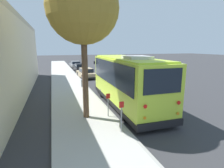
# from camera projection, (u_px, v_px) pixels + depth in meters

# --- Properties ---
(ground_plane) EXTENTS (160.00, 160.00, 0.00)m
(ground_plane) POSITION_uv_depth(u_px,v_px,m) (125.00, 101.00, 13.13)
(ground_plane) COLOR #333335
(sidewalk_slab) EXTENTS (80.00, 3.35, 0.15)m
(sidewalk_slab) POSITION_uv_depth(u_px,v_px,m) (77.00, 105.00, 12.00)
(sidewalk_slab) COLOR #B2AFA8
(sidewalk_slab) RESTS_ON ground
(curb_strip) EXTENTS (80.00, 0.14, 0.15)m
(curb_strip) POSITION_uv_depth(u_px,v_px,m) (102.00, 103.00, 12.55)
(curb_strip) COLOR #9D9A94
(curb_strip) RESTS_ON ground
(shuttle_bus) EXTENTS (8.75, 2.68, 3.49)m
(shuttle_bus) POSITION_uv_depth(u_px,v_px,m) (127.00, 79.00, 11.87)
(shuttle_bus) COLOR #BCDB38
(shuttle_bus) RESTS_ON ground
(parked_sedan_tan) EXTENTS (4.52, 1.98, 1.27)m
(parked_sedan_tan) POSITION_uv_depth(u_px,v_px,m) (86.00, 73.00, 23.19)
(parked_sedan_tan) COLOR tan
(parked_sedan_tan) RESTS_ON ground
(parked_sedan_black) EXTENTS (4.62, 1.89, 1.30)m
(parked_sedan_black) POSITION_uv_depth(u_px,v_px,m) (80.00, 68.00, 28.96)
(parked_sedan_black) COLOR black
(parked_sedan_black) RESTS_ON ground
(parked_sedan_gray) EXTENTS (4.61, 1.92, 1.29)m
(parked_sedan_gray) POSITION_uv_depth(u_px,v_px,m) (75.00, 65.00, 34.35)
(parked_sedan_gray) COLOR slate
(parked_sedan_gray) RESTS_ON ground
(street_tree) EXTENTS (3.64, 3.64, 8.14)m
(street_tree) POSITION_uv_depth(u_px,v_px,m) (82.00, 3.00, 8.68)
(street_tree) COLOR brown
(street_tree) RESTS_ON sidewalk_slab
(sign_post_near) EXTENTS (0.06, 0.22, 1.46)m
(sign_post_near) POSITION_uv_depth(u_px,v_px,m) (121.00, 117.00, 7.93)
(sign_post_near) COLOR gray
(sign_post_near) RESTS_ON sidewalk_slab
(sign_post_far) EXTENTS (0.06, 0.22, 1.32)m
(sign_post_far) POSITION_uv_depth(u_px,v_px,m) (108.00, 105.00, 9.79)
(sign_post_far) COLOR gray
(sign_post_far) RESTS_ON sidewalk_slab
(fire_hydrant) EXTENTS (0.22, 0.22, 0.81)m
(fire_hydrant) POSITION_uv_depth(u_px,v_px,m) (82.00, 83.00, 17.11)
(fire_hydrant) COLOR #99999E
(fire_hydrant) RESTS_ON sidewalk_slab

